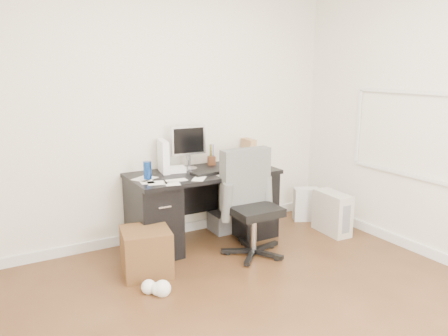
{
  "coord_description": "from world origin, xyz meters",
  "views": [
    {
      "loc": [
        -1.66,
        -2.18,
        1.78
      ],
      "look_at": [
        0.29,
        1.2,
        0.88
      ],
      "focal_mm": 35.0,
      "sensor_mm": 36.0,
      "label": 1
    }
  ],
  "objects_px": {
    "lcd_monitor": "(188,147)",
    "office_chair": "(254,204)",
    "wicker_basket": "(146,252)",
    "keyboard": "(213,172)",
    "desk": "(203,205)",
    "pc_tower": "(332,213)"
  },
  "relations": [
    {
      "from": "office_chair",
      "to": "pc_tower",
      "type": "distance_m",
      "value": 1.11
    },
    {
      "from": "lcd_monitor",
      "to": "office_chair",
      "type": "relative_size",
      "value": 0.45
    },
    {
      "from": "desk",
      "to": "pc_tower",
      "type": "distance_m",
      "value": 1.43
    },
    {
      "from": "lcd_monitor",
      "to": "wicker_basket",
      "type": "bearing_deg",
      "value": -136.92
    },
    {
      "from": "lcd_monitor",
      "to": "pc_tower",
      "type": "height_order",
      "value": "lcd_monitor"
    },
    {
      "from": "pc_tower",
      "to": "wicker_basket",
      "type": "bearing_deg",
      "value": -178.31
    },
    {
      "from": "keyboard",
      "to": "wicker_basket",
      "type": "bearing_deg",
      "value": -165.73
    },
    {
      "from": "desk",
      "to": "lcd_monitor",
      "type": "xyz_separation_m",
      "value": [
        -0.08,
        0.16,
        0.58
      ]
    },
    {
      "from": "wicker_basket",
      "to": "office_chair",
      "type": "bearing_deg",
      "value": -7.47
    },
    {
      "from": "office_chair",
      "to": "desk",
      "type": "bearing_deg",
      "value": 117.35
    },
    {
      "from": "desk",
      "to": "wicker_basket",
      "type": "xyz_separation_m",
      "value": [
        -0.77,
        -0.4,
        -0.2
      ]
    },
    {
      "from": "office_chair",
      "to": "wicker_basket",
      "type": "xyz_separation_m",
      "value": [
        -1.04,
        0.14,
        -0.31
      ]
    },
    {
      "from": "lcd_monitor",
      "to": "pc_tower",
      "type": "xyz_separation_m",
      "value": [
        1.42,
        -0.64,
        -0.75
      ]
    },
    {
      "from": "desk",
      "to": "office_chair",
      "type": "relative_size",
      "value": 1.47
    },
    {
      "from": "desk",
      "to": "lcd_monitor",
      "type": "bearing_deg",
      "value": 117.79
    },
    {
      "from": "office_chair",
      "to": "pc_tower",
      "type": "bearing_deg",
      "value": 4.19
    },
    {
      "from": "lcd_monitor",
      "to": "keyboard",
      "type": "height_order",
      "value": "lcd_monitor"
    },
    {
      "from": "keyboard",
      "to": "office_chair",
      "type": "height_order",
      "value": "office_chair"
    },
    {
      "from": "keyboard",
      "to": "office_chair",
      "type": "relative_size",
      "value": 0.44
    },
    {
      "from": "lcd_monitor",
      "to": "office_chair",
      "type": "bearing_deg",
      "value": -59.61
    },
    {
      "from": "wicker_basket",
      "to": "lcd_monitor",
      "type": "bearing_deg",
      "value": 39.22
    },
    {
      "from": "desk",
      "to": "keyboard",
      "type": "relative_size",
      "value": 3.33
    }
  ]
}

